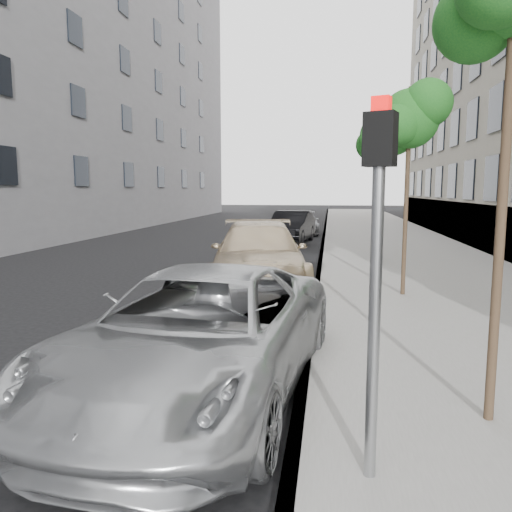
% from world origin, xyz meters
% --- Properties ---
extents(ground, '(160.00, 160.00, 0.00)m').
position_xyz_m(ground, '(0.00, 0.00, 0.00)').
color(ground, black).
rests_on(ground, ground).
extents(sidewalk, '(6.40, 72.00, 0.14)m').
position_xyz_m(sidewalk, '(4.30, 24.00, 0.07)').
color(sidewalk, gray).
rests_on(sidewalk, ground).
extents(curb, '(0.15, 72.00, 0.14)m').
position_xyz_m(curb, '(1.18, 24.00, 0.07)').
color(curb, '#9E9B93').
rests_on(curb, ground).
extents(tree_mid, '(1.68, 1.48, 4.85)m').
position_xyz_m(tree_mid, '(3.23, 8.00, 4.15)').
color(tree_mid, '#38281C').
rests_on(tree_mid, sidewalk).
extents(tree_far, '(1.81, 1.61, 5.22)m').
position_xyz_m(tree_far, '(3.23, 14.50, 4.47)').
color(tree_far, '#38281C').
rests_on(tree_far, sidewalk).
extents(signal_pole, '(0.29, 0.25, 3.16)m').
position_xyz_m(signal_pole, '(1.86, 0.22, 2.11)').
color(signal_pole, '#939699').
rests_on(signal_pole, sidewalk).
extents(minivan, '(3.20, 5.91, 1.57)m').
position_xyz_m(minivan, '(-0.10, 2.02, 0.79)').
color(minivan, '#B0B2B5').
rests_on(minivan, ground).
extents(suv, '(3.27, 6.20, 1.71)m').
position_xyz_m(suv, '(-0.35, 8.94, 0.86)').
color(suv, tan).
rests_on(suv, ground).
extents(sedan_blue, '(1.97, 4.35, 1.45)m').
position_xyz_m(sedan_blue, '(-0.78, 14.61, 0.72)').
color(sedan_blue, '#101436').
rests_on(sedan_blue, ground).
extents(sedan_black, '(2.20, 4.86, 1.55)m').
position_xyz_m(sedan_black, '(-0.37, 20.23, 0.77)').
color(sedan_black, black).
rests_on(sedan_black, ground).
extents(sedan_rear, '(2.12, 4.58, 1.30)m').
position_xyz_m(sedan_rear, '(-0.10, 25.42, 0.65)').
color(sedan_rear, '#95969C').
rests_on(sedan_rear, ground).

